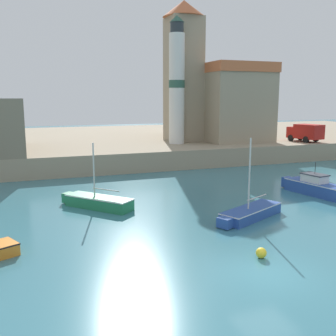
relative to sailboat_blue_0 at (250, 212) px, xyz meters
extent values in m
plane|color=teal|center=(-3.57, -7.11, -0.39)|extent=(200.00, 200.00, 0.00)
cube|color=gray|center=(-3.57, 37.08, 0.64)|extent=(120.00, 40.00, 2.05)
cube|color=#284C9E|center=(0.13, 0.06, -0.05)|extent=(5.08, 3.46, 0.68)
cube|color=#284C9E|center=(-2.38, -1.14, -0.05)|extent=(0.94, 1.01, 0.58)
cube|color=white|center=(0.13, 0.06, 0.25)|extent=(5.13, 3.49, 0.07)
cylinder|color=silver|center=(-0.20, -0.10, 2.51)|extent=(0.10, 0.10, 4.44)
cylinder|color=silver|center=(0.69, 0.33, 0.84)|extent=(2.03, 1.03, 0.08)
cube|color=#284C9E|center=(8.22, 3.51, 0.10)|extent=(2.43, 5.39, 0.98)
cube|color=#284C9E|center=(7.71, 6.41, 0.10)|extent=(0.96, 0.83, 0.83)
cube|color=white|center=(8.22, 3.51, 0.55)|extent=(2.45, 5.45, 0.07)
cube|color=silver|center=(8.17, 3.76, 0.88)|extent=(1.46, 1.99, 0.59)
cube|color=#2D333D|center=(8.17, 3.76, 1.22)|extent=(1.56, 2.16, 0.08)
cylinder|color=black|center=(8.17, 3.76, 1.71)|extent=(0.04, 0.04, 0.90)
cube|color=#237A4C|center=(-8.48, 5.70, 0.02)|extent=(4.28, 4.63, 0.81)
cube|color=#237A4C|center=(-10.29, 7.79, 0.02)|extent=(1.01, 0.99, 0.69)
cube|color=white|center=(-8.48, 5.70, 0.38)|extent=(4.33, 4.68, 0.07)
cylinder|color=silver|center=(-8.72, 5.98, 2.27)|extent=(0.10, 0.10, 3.70)
cylinder|color=silver|center=(-8.08, 5.23, 0.97)|extent=(1.51, 1.72, 0.08)
sphere|color=yellow|center=(-2.87, -5.60, -0.13)|extent=(0.51, 0.51, 0.51)
cube|color=gray|center=(12.43, 29.04, 5.93)|extent=(8.05, 17.37, 8.53)
cube|color=#C1663D|center=(12.43, 29.04, 10.79)|extent=(8.21, 17.72, 1.20)
cube|color=gray|center=(6.37, 26.44, 9.30)|extent=(4.06, 4.06, 15.27)
cone|color=#C1663D|center=(6.37, 26.44, 17.94)|extent=(5.28, 5.28, 2.00)
cylinder|color=silver|center=(4.43, 23.84, 8.12)|extent=(1.84, 1.84, 12.91)
cylinder|color=#2D5647|center=(4.43, 23.84, 8.77)|extent=(1.89, 1.89, 0.90)
cylinder|color=#262D33|center=(4.43, 23.84, 15.18)|extent=(1.56, 1.56, 1.20)
cone|color=#2D5647|center=(4.43, 23.84, 16.18)|extent=(1.75, 1.75, 0.80)
cube|color=#AD1E19|center=(20.63, 19.59, 2.97)|extent=(2.77, 3.59, 1.80)
cube|color=#AD1E19|center=(20.17, 21.59, 2.77)|extent=(2.24, 1.72, 1.40)
cube|color=#334756|center=(20.07, 22.03, 2.97)|extent=(1.78, 0.52, 0.70)
cylinder|color=black|center=(19.27, 21.28, 2.07)|extent=(0.45, 0.84, 0.80)
cylinder|color=black|center=(21.12, 21.70, 2.07)|extent=(0.45, 0.84, 0.80)
cylinder|color=black|center=(19.80, 18.99, 2.07)|extent=(0.45, 0.84, 0.80)
cylinder|color=black|center=(21.65, 19.41, 2.07)|extent=(0.45, 0.84, 0.80)
camera|label=1|loc=(-13.12, -20.56, 7.07)|focal=42.00mm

